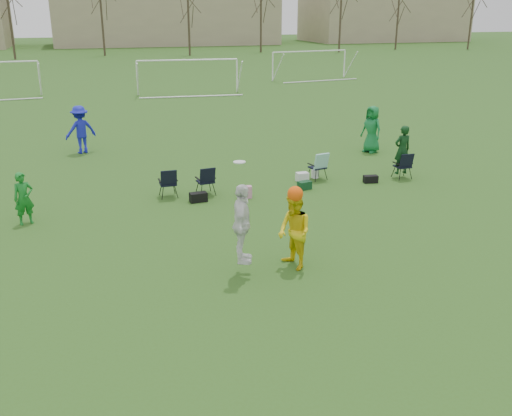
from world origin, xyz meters
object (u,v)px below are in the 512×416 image
object	(u,v)px
fielder_blue	(81,130)
goal_right	(310,57)
fielder_green_near	(24,198)
fielder_green_far	(372,129)
center_contest	(272,228)
goal_mid	(188,67)

from	to	relation	value
fielder_blue	goal_right	size ratio (longest dim) A/B	0.28
fielder_green_near	fielder_blue	bearing A→B (deg)	59.33
fielder_green_near	fielder_green_far	xyz separation A→B (m)	(13.65, 5.01, 0.24)
fielder_green_far	center_contest	bearing A→B (deg)	-60.90
fielder_green_far	goal_mid	world-z (taller)	goal_mid
fielder_green_far	fielder_green_near	bearing A→B (deg)	-92.63
fielder_green_near	goal_right	xyz separation A→B (m)	(21.50, 31.45, 1.16)
fielder_green_near	center_contest	world-z (taller)	center_contest
goal_mid	fielder_blue	bearing A→B (deg)	-110.73
fielder_green_near	center_contest	bearing A→B (deg)	-60.69
fielder_blue	center_contest	world-z (taller)	center_contest
fielder_blue	fielder_green_far	xyz separation A→B (m)	(11.96, -3.48, -0.02)
center_contest	goal_right	distance (m)	39.76
center_contest	goal_mid	size ratio (longest dim) A/B	0.37
fielder_green_near	goal_right	distance (m)	38.11
fielder_blue	goal_right	distance (m)	30.33
goal_mid	fielder_green_near	bearing A→B (deg)	-106.46
fielder_blue	goal_mid	bearing A→B (deg)	-135.00
center_contest	fielder_green_near	bearing A→B (deg)	138.73
fielder_green_far	center_contest	distance (m)	12.80
fielder_green_near	fielder_green_far	distance (m)	14.55
goal_mid	goal_right	xyz separation A→B (m)	(12.00, 6.00, 0.00)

